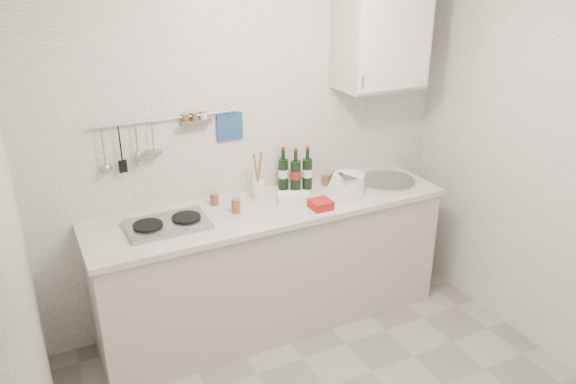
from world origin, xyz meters
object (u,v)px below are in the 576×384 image
object	(u,v)px
wine_bottles	(295,169)
utensil_crock	(259,187)
wall_cabinet	(381,36)
plate_stack_hob	(169,224)
plate_stack_sink	(346,185)

from	to	relation	value
wine_bottles	utensil_crock	bearing A→B (deg)	-174.91
wine_bottles	wall_cabinet	bearing A→B (deg)	-4.91
wall_cabinet	plate_stack_hob	distance (m)	1.89
plate_stack_hob	plate_stack_sink	size ratio (longest dim) A/B	0.97
plate_stack_sink	wine_bottles	size ratio (longest dim) A/B	0.97
plate_stack_sink	wine_bottles	xyz separation A→B (m)	(-0.28, 0.23, 0.09)
plate_stack_sink	utensil_crock	world-z (taller)	utensil_crock
plate_stack_sink	utensil_crock	distance (m)	0.61
wall_cabinet	plate_stack_hob	bearing A→B (deg)	-176.11
wall_cabinet	wine_bottles	distance (m)	1.08
utensil_crock	wall_cabinet	bearing A→B (deg)	-1.69
wall_cabinet	utensil_crock	world-z (taller)	wall_cabinet
wall_cabinet	utensil_crock	size ratio (longest dim) A/B	2.07
utensil_crock	plate_stack_sink	bearing A→B (deg)	-19.55
plate_stack_hob	utensil_crock	world-z (taller)	utensil_crock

